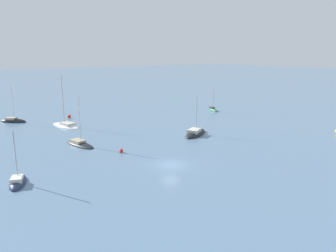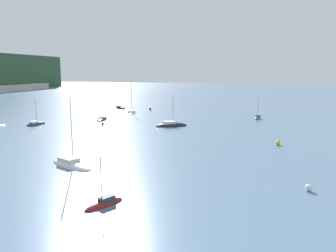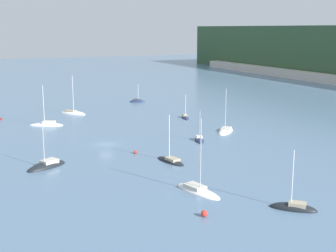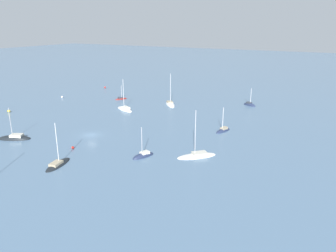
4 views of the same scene
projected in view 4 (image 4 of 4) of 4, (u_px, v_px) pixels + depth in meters
The scene contains 14 objects.
ground_plane at pixel (91, 135), 83.39m from camera, with size 600.00×600.00×0.00m, color slate.
sailboat_0 at pixel (170, 104), 114.62m from camera, with size 8.31×7.61×11.82m.
sailboat_1 at pixel (58, 165), 65.59m from camera, with size 7.78×3.82×9.25m.
sailboat_2 at pixel (143, 156), 69.92m from camera, with size 5.60×3.62×7.42m.
sailboat_4 at pixel (197, 156), 69.92m from camera, with size 8.26×8.20×10.84m.
sailboat_6 at pixel (250, 105), 113.69m from camera, with size 3.89×5.35×6.85m.
sailboat_7 at pixel (223, 131), 86.37m from camera, with size 5.77×3.12×7.17m.
sailboat_9 at pixel (121, 99), 122.82m from camera, with size 4.59×3.43×5.76m.
sailboat_10 at pixel (15, 139), 80.46m from camera, with size 6.26×8.34×8.92m.
sailboat_11 at pixel (125, 109), 107.86m from camera, with size 6.13×8.87×10.73m.
mooring_buoy_1 at pixel (105, 87), 143.93m from camera, with size 0.74×0.74×0.74m.
mooring_buoy_2 at pixel (73, 148), 74.08m from camera, with size 0.63×0.63×0.63m.
mooring_buoy_3 at pixel (62, 97), 124.86m from camera, with size 0.77×0.77×0.77m.
mooring_buoy_4 at pixel (9, 111), 104.48m from camera, with size 0.90×0.90×0.90m.
Camera 4 is at (59.56, 55.34, 27.13)m, focal length 35.00 mm.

